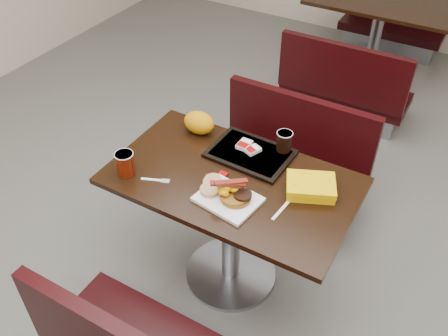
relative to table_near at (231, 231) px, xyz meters
The scene contains 25 objects.
floor 0.38m from the table_near, ahead, with size 6.00×7.00×0.01m, color slate.
table_near is the anchor object (origin of this frame).
bench_near_s 0.70m from the table_near, 90.00° to the right, with size 1.00×0.46×0.72m, color black, non-canonical shape.
bench_near_n 0.70m from the table_near, 90.00° to the left, with size 1.00×0.46×0.72m, color black, non-canonical shape.
table_far 2.60m from the table_near, 90.00° to the left, with size 1.20×0.70×0.75m, color black, non-canonical shape.
bench_far_s 1.90m from the table_near, 90.00° to the left, with size 1.00×0.46×0.72m, color black, non-canonical shape.
bench_far_n 3.30m from the table_near, 90.00° to the left, with size 1.00×0.46×0.72m, color black, non-canonical shape.
platter 0.41m from the table_near, 67.50° to the right, with size 0.28×0.21×0.02m, color white.
pancake_stack 0.44m from the table_near, 54.42° to the right, with size 0.14×0.14×0.03m, color olive.
sausage_patty 0.46m from the table_near, 44.60° to the right, with size 0.08×0.08×0.01m, color black.
scrambled_eggs 0.47m from the table_near, 71.54° to the right, with size 0.10×0.08×0.05m, color orange.
bacon_strips 0.50m from the table_near, 68.54° to the right, with size 0.16×0.07×0.01m, color #4F050A, non-canonical shape.
muffin_bottom 0.43m from the table_near, 103.51° to the right, with size 0.09×0.09×0.02m, color tan.
muffin_top 0.43m from the table_near, 111.57° to the right, with size 0.09×0.09×0.02m, color tan.
coffee_cup_near 0.68m from the table_near, 154.44° to the right, with size 0.09×0.09×0.12m, color maroon.
fork 0.54m from the table_near, 148.61° to the right, with size 0.14×0.03×0.00m, color white, non-canonical shape.
knife 0.49m from the table_near, 12.76° to the right, with size 0.17×0.01×0.00m, color white.
condiment_syrup 0.39m from the table_near, 154.38° to the right, with size 0.04×0.03×0.01m, color #9D1706.
condiment_ketchup 0.38m from the table_near, behind, with size 0.04×0.03×0.01m, color #8C0504.
tray 0.44m from the table_near, 91.84° to the left, with size 0.41×0.29×0.02m, color black.
hashbrown_sleeve_left 0.47m from the table_near, 103.77° to the left, with size 0.06×0.08×0.02m, color silver.
hashbrown_sleeve_right 0.46m from the table_near, 89.71° to the left, with size 0.06×0.08×0.02m, color silver.
coffee_cup_far 0.56m from the table_near, 67.17° to the left, with size 0.08×0.08×0.11m, color black.
clamshell 0.55m from the table_near, 15.63° to the left, with size 0.23×0.17×0.06m, color #F9BC04.
paper_bag 0.61m from the table_near, 144.01° to the left, with size 0.17×0.13×0.12m, color #CA8006.
Camera 1 is at (0.85, -1.56, 2.32)m, focal length 39.15 mm.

